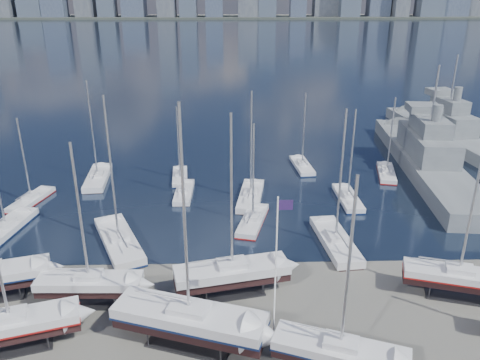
{
  "coord_description": "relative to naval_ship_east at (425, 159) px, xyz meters",
  "views": [
    {
      "loc": [
        0.17,
        -42.24,
        26.06
      ],
      "look_at": [
        1.49,
        8.0,
        6.18
      ],
      "focal_mm": 35.0,
      "sensor_mm": 36.0,
      "label": 1
    }
  ],
  "objects": [
    {
      "name": "ground",
      "position": [
        -31.69,
        -37.83,
        -1.66
      ],
      "size": [
        1400.0,
        1400.0,
        0.0
      ],
      "primitive_type": "plane",
      "color": "#605E59",
      "rests_on": "ground"
    },
    {
      "name": "water",
      "position": [
        -31.69,
        272.17,
        -1.81
      ],
      "size": [
        1400.0,
        600.0,
        0.4
      ],
      "primitive_type": "cube",
      "color": "#182237",
      "rests_on": "ground"
    },
    {
      "name": "far_shore",
      "position": [
        -31.69,
        532.17,
        -0.56
      ],
      "size": [
        1400.0,
        80.0,
        2.2
      ],
      "primitive_type": "cube",
      "color": "#2D332D",
      "rests_on": "ground"
    },
    {
      "name": "sailboat_cradle_1",
      "position": [
        -48.58,
        -39.95,
        0.44
      ],
      "size": [
        10.66,
        5.79,
        16.55
      ],
      "rotation": [
        0.0,
        0.0,
        0.3
      ],
      "color": "#2D2D33",
      "rests_on": "ground"
    },
    {
      "name": "sailboat_cradle_2",
      "position": [
        -44.06,
        -34.24,
        0.37
      ],
      "size": [
        9.38,
        2.87,
        15.25
      ],
      "rotation": [
        0.0,
        0.0,
        -0.03
      ],
      "color": "#2D2D33",
      "rests_on": "ground"
    },
    {
      "name": "sailboat_cradle_3",
      "position": [
        -34.72,
        -39.79,
        0.6
      ],
      "size": [
        12.78,
        7.18,
        19.62
      ],
      "rotation": [
        0.0,
        0.0,
        -0.32
      ],
      "color": "#2D2D33",
      "rests_on": "ground"
    },
    {
      "name": "sailboat_cradle_4",
      "position": [
        -31.28,
        -32.98,
        0.48
      ],
      "size": [
        11.02,
        5.23,
        17.25
      ],
      "rotation": [
        0.0,
        0.0,
        0.22
      ],
      "color": "#2D2D33",
      "rests_on": "ground"
    },
    {
      "name": "sailboat_cradle_5",
      "position": [
        -23.59,
        -43.5,
        0.4
      ],
      "size": [
        10.12,
        6.06,
        15.83
      ],
      "rotation": [
        0.0,
        0.0,
        -0.37
      ],
      "color": "#2D2D33",
      "rests_on": "ground"
    },
    {
      "name": "sailboat_cradle_6",
      "position": [
        -10.59,
        -34.14,
        0.39
      ],
      "size": [
        9.99,
        5.43,
        15.59
      ],
      "rotation": [
        0.0,
        0.0,
        -0.3
      ],
      "color": "#2D2D33",
      "rests_on": "ground"
    },
    {
      "name": "sailboat_moored_0",
      "position": [
        -57.83,
        -20.24,
        -1.36
      ],
      "size": [
        4.19,
        10.4,
        15.11
      ],
      "rotation": [
        0.0,
        0.0,
        1.43
      ],
      "color": "black",
      "rests_on": "water"
    },
    {
      "name": "sailboat_moored_1",
      "position": [
        -58.19,
        -11.69,
        -1.35
      ],
      "size": [
        4.06,
        8.46,
        12.2
      ],
      "rotation": [
        0.0,
        0.0,
        1.34
      ],
      "color": "black",
      "rests_on": "water"
    },
    {
      "name": "sailboat_moored_2",
      "position": [
        -51.21,
        -3.97,
        -1.34
      ],
      "size": [
        3.94,
        10.69,
        15.78
      ],
      "rotation": [
        0.0,
        0.0,
        1.67
      ],
      "color": "black",
      "rests_on": "water"
    },
    {
      "name": "sailboat_moored_3",
      "position": [
        -43.85,
        -23.69,
        -1.35
      ],
      "size": [
        7.92,
        12.14,
        17.69
      ],
      "rotation": [
        0.0,
        0.0,
        2.0
      ],
      "color": "black",
      "rests_on": "water"
    },
    {
      "name": "sailboat_moored_4",
      "position": [
        -37.78,
        -9.72,
        -1.34
      ],
      "size": [
        2.4,
        8.22,
        12.37
      ],
      "rotation": [
        0.0,
        0.0,
        1.56
      ],
      "color": "black",
      "rests_on": "water"
    },
    {
      "name": "sailboat_moored_5",
      "position": [
        -38.92,
        -3.51,
        -1.35
      ],
      "size": [
        2.84,
        7.96,
        11.67
      ],
      "rotation": [
        0.0,
        0.0,
        1.66
      ],
      "color": "black",
      "rests_on": "water"
    },
    {
      "name": "sailboat_moored_6",
      "position": [
        -28.61,
        -18.84,
        -1.36
      ],
      "size": [
        4.62,
        9.16,
        13.19
      ],
      "rotation": [
        0.0,
        0.0,
        1.31
      ],
      "color": "black",
      "rests_on": "water"
    },
    {
      "name": "sailboat_moored_7",
      "position": [
        -28.52,
        -11.47,
        -1.34
      ],
      "size": [
        4.39,
        10.65,
        15.6
      ],
      "rotation": [
        0.0,
        0.0,
        1.42
      ],
      "color": "black",
      "rests_on": "water"
    },
    {
      "name": "sailboat_moored_8",
      "position": [
        -19.61,
        0.71,
        -1.36
      ],
      "size": [
        3.12,
        8.74,
        12.8
      ],
      "rotation": [
        0.0,
        0.0,
        1.66
      ],
      "color": "black",
      "rests_on": "water"
    },
    {
      "name": "sailboat_moored_9",
      "position": [
        -19.64,
        -24.3,
        -1.34
      ],
      "size": [
        4.05,
        11.0,
        16.25
      ],
      "rotation": [
        0.0,
        0.0,
        1.67
      ],
      "color": "black",
      "rests_on": "water"
    },
    {
      "name": "sailboat_moored_10",
      "position": [
        -15.35,
        -12.39,
        -1.36
      ],
      "size": [
        2.56,
        8.9,
        13.28
      ],
      "rotation": [
        0.0,
        0.0,
        1.58
      ],
      "color": "black",
      "rests_on": "water"
    },
    {
      "name": "sailboat_moored_11",
      "position": [
        -7.01,
        -2.87,
        -1.36
      ],
      "size": [
        4.24,
        8.86,
        12.77
      ],
      "rotation": [
        0.0,
        0.0,
        1.34
      ],
      "color": "black",
      "rests_on": "water"
    },
    {
      "name": "naval_ship_east",
      "position": [
        0.0,
        0.0,
        0.0
      ],
      "size": [
        11.71,
        45.09,
        18.01
      ],
      "rotation": [
        0.0,
        0.0,
        1.47
      ],
      "color": "slate",
      "rests_on": "water"
    },
    {
      "name": "naval_ship_west",
      "position": [
        10.1,
        15.59,
        0.01
      ],
      "size": [
        10.61,
        39.23,
        17.49
      ],
      "rotation": [
        0.0,
        0.0,
        1.69
      ],
      "color": "slate",
      "rests_on": "water"
    },
    {
      "name": "flagpole",
      "position": [
        -27.97,
        -40.12,
        5.84
      ],
      "size": [
        1.14,
        0.12,
        12.92
      ],
      "color": "white",
      "rests_on": "ground"
    }
  ]
}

